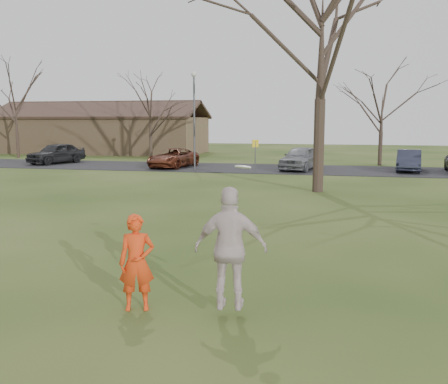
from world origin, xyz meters
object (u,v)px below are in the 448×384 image
Objects in this scene: car_2 at (173,158)px; car_5 at (409,160)px; lamp_post at (194,109)px; car_0 at (56,153)px; building at (102,133)px; catching_play at (231,248)px; car_4 at (301,158)px; big_tree at (322,35)px; player_defender at (137,262)px.

car_2 is 1.12× the size of car_5.
lamp_post reaches higher than car_2.
building is at bearing 119.85° from car_0.
catching_play is 43.60m from building.
car_4 is (8.69, 0.17, 0.13)m from car_2.
lamp_post is at bearing -47.91° from building.
car_5 is 0.20× the size of building.
car_0 is 1.00× the size of car_4.
big_tree is at bearing -46.27° from building.
car_0 is 0.22× the size of building.
car_2 is 26.28m from catching_play.
car_2 is 15.49m from car_5.
car_4 is at bearing 98.29° from big_tree.
car_0 is at bearing 126.02° from catching_play.
player_defender is 1.71m from catching_play.
car_5 is at bearing 62.12° from big_tree.
car_0 is at bearing -176.36° from car_2.
building reaches higher than catching_play.
car_2 is at bearing 136.85° from lamp_post.
big_tree reaches higher than car_0.
car_2 is (9.50, -0.97, -0.13)m from car_0.
player_defender reaches higher than car_0.
catching_play is at bearing -72.77° from lamp_post.
catching_play is at bearing -75.02° from car_4.
catching_play is at bearing -20.21° from player_defender.
building is at bearing 160.99° from car_4.
building is (-21.03, 38.18, 0.73)m from catching_play.
player_defender is at bearing -63.65° from car_2.
building is at bearing 132.09° from lamp_post.
car_4 is 0.22× the size of building.
catching_play reaches higher than player_defender.
car_4 is at bearing 68.54° from player_defender.
car_2 is at bearing -48.67° from building.
car_2 is 0.33× the size of big_tree.
building is at bearing 133.73° from big_tree.
car_5 is at bearing 18.38° from car_0.
car_0 is at bearing -79.13° from building.
lamp_post is (14.00, -15.50, 2.04)m from building.
big_tree is at bearing -109.75° from car_5.
car_5 is at bearing 12.12° from car_2.
car_2 is 4.36m from lamp_post.
car_5 is 13.11m from big_tree.
car_4 is at bearing 16.46° from car_0.
car_2 is (-7.46, 24.59, -0.16)m from player_defender.
catching_play is 0.38× the size of lamp_post.
building reaches higher than car_5.
car_2 is 0.22× the size of building.
big_tree is (2.64, 15.13, 6.16)m from player_defender.
player_defender is 0.12× the size of big_tree.
car_2 is at bearing 88.25° from player_defender.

